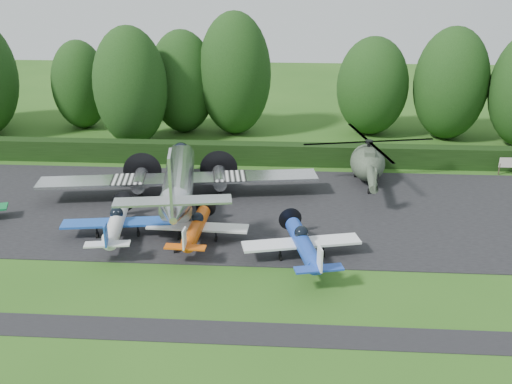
# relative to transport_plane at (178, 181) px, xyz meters

# --- Properties ---
(ground) EXTENTS (160.00, 160.00, 0.00)m
(ground) POSITION_rel_transport_plane_xyz_m (0.50, -10.75, -2.01)
(ground) COLOR #255217
(ground) RESTS_ON ground
(apron) EXTENTS (70.00, 18.00, 0.01)m
(apron) POSITION_rel_transport_plane_xyz_m (0.50, -0.75, -2.01)
(apron) COLOR black
(apron) RESTS_ON ground
(taxiway_verge) EXTENTS (70.00, 2.00, 0.00)m
(taxiway_verge) POSITION_rel_transport_plane_xyz_m (0.50, -16.75, -2.01)
(taxiway_verge) COLOR black
(taxiway_verge) RESTS_ON ground
(hedgerow) EXTENTS (90.00, 1.60, 2.00)m
(hedgerow) POSITION_rel_transport_plane_xyz_m (0.50, 10.25, -2.01)
(hedgerow) COLOR black
(hedgerow) RESTS_ON ground
(transport_plane) EXTENTS (22.49, 17.25, 7.21)m
(transport_plane) POSITION_rel_transport_plane_xyz_m (0.00, 0.00, 0.00)
(transport_plane) COLOR silver
(transport_plane) RESTS_ON ground
(light_plane_white) EXTENTS (7.65, 8.05, 2.94)m
(light_plane_white) POSITION_rel_transport_plane_xyz_m (-3.14, -6.41, -0.79)
(light_plane_white) COLOR silver
(light_plane_white) RESTS_ON ground
(light_plane_orange) EXTENTS (7.05, 7.41, 2.71)m
(light_plane_orange) POSITION_rel_transport_plane_xyz_m (2.48, -6.54, -0.88)
(light_plane_orange) COLOR #CD500C
(light_plane_orange) RESTS_ON ground
(light_plane_blue) EXTENTS (7.74, 8.13, 2.97)m
(light_plane_blue) POSITION_rel_transport_plane_xyz_m (9.80, -8.71, -0.77)
(light_plane_blue) COLOR #1C40AA
(light_plane_blue) RESTS_ON ground
(helicopter) EXTENTS (11.57, 13.55, 3.73)m
(helicopter) POSITION_rel_transport_plane_xyz_m (15.57, 6.13, -0.01)
(helicopter) COLOR #354132
(helicopter) RESTS_ON ground
(tree_3) EXTENTS (6.34, 6.34, 10.04)m
(tree_3) POSITION_rel_transport_plane_xyz_m (-15.29, 21.76, 3.00)
(tree_3) COLOR black
(tree_3) RESTS_ON ground
(tree_4) EXTENTS (7.54, 7.54, 12.27)m
(tree_4) POSITION_rel_transport_plane_xyz_m (-7.75, 15.74, 4.11)
(tree_4) COLOR black
(tree_4) RESTS_ON ground
(tree_5) EXTENTS (7.91, 7.91, 13.33)m
(tree_5) POSITION_rel_transport_plane_xyz_m (2.54, 20.54, 4.64)
(tree_5) COLOR black
(tree_5) RESTS_ON ground
(tree_6) EXTENTS (7.79, 7.79, 10.72)m
(tree_6) POSITION_rel_transport_plane_xyz_m (17.58, 21.38, 3.34)
(tree_6) COLOR black
(tree_6) RESTS_ON ground
(tree_8) EXTENTS (7.77, 7.77, 11.95)m
(tree_8) POSITION_rel_transport_plane_xyz_m (25.64, 20.12, 3.96)
(tree_8) COLOR black
(tree_8) RESTS_ON ground
(tree_10) EXTENTS (7.35, 7.35, 11.34)m
(tree_10) POSITION_rel_transport_plane_xyz_m (-3.36, 20.94, 3.65)
(tree_10) COLOR black
(tree_10) RESTS_ON ground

